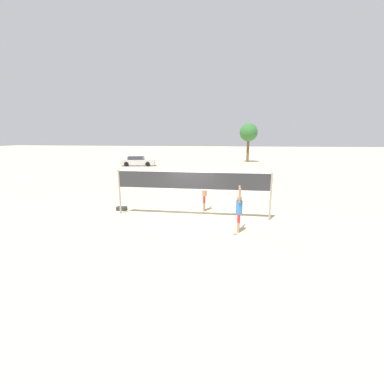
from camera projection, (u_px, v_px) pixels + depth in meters
The scene contains 8 objects.
ground_plane at pixel (192, 217), 13.35m from camera, with size 200.00×200.00×0.00m, color beige.
volleyball_net at pixel (192, 183), 12.98m from camera, with size 7.89×0.10×2.38m.
player_spiker at pixel (239, 209), 10.97m from camera, with size 0.28×0.69×2.02m.
player_blocker at pixel (204, 191), 14.12m from camera, with size 0.28×0.71×2.18m.
volleyball at pixel (234, 232), 10.90m from camera, with size 0.22×0.22×0.22m.
gear_bag at pixel (122, 208), 14.45m from camera, with size 0.53×0.34×0.21m.
parked_car_near at pixel (138, 161), 36.58m from camera, with size 5.00×2.53×1.36m.
tree_left_cluster at pixel (249, 133), 41.29m from camera, with size 2.86×2.86×6.20m.
Camera 1 is at (1.81, -12.65, 4.06)m, focal length 24.00 mm.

